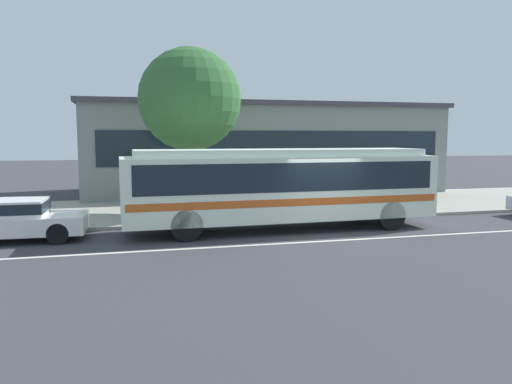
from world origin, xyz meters
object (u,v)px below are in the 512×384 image
object	(u,v)px
transit_bus	(282,183)
bus_stop_sign	(383,171)
street_tree_near_stop	(190,100)
pedestrian_waiting_near_sign	(254,188)
pedestrian_standing_by_tree	(356,190)
sedan_behind_bus	(8,218)
pedestrian_walking_along_curb	(136,194)

from	to	relation	value
transit_bus	bus_stop_sign	xyz separation A→B (m)	(4.97, 2.06, 0.18)
street_tree_near_stop	pedestrian_waiting_near_sign	bearing A→B (deg)	-9.80
transit_bus	pedestrian_waiting_near_sign	bearing A→B (deg)	91.17
pedestrian_waiting_near_sign	bus_stop_sign	bearing A→B (deg)	-16.20
pedestrian_standing_by_tree	street_tree_near_stop	size ratio (longest dim) A/B	0.25
sedan_behind_bus	bus_stop_sign	bearing A→B (deg)	7.50
sedan_behind_bus	pedestrian_standing_by_tree	world-z (taller)	pedestrian_standing_by_tree
pedestrian_waiting_near_sign	pedestrian_standing_by_tree	distance (m)	4.13
sedan_behind_bus	bus_stop_sign	world-z (taller)	bus_stop_sign
transit_bus	street_tree_near_stop	distance (m)	5.66
bus_stop_sign	sedan_behind_bus	bearing A→B (deg)	-172.50
pedestrian_waiting_near_sign	pedestrian_walking_along_curb	world-z (taller)	pedestrian_waiting_near_sign
sedan_behind_bus	bus_stop_sign	distance (m)	13.86
transit_bus	street_tree_near_stop	world-z (taller)	street_tree_near_stop
pedestrian_walking_along_curb	street_tree_near_stop	size ratio (longest dim) A/B	0.25
transit_bus	pedestrian_waiting_near_sign	distance (m)	3.56
transit_bus	pedestrian_walking_along_curb	world-z (taller)	transit_bus
pedestrian_walking_along_curb	transit_bus	bearing A→B (deg)	-30.98
street_tree_near_stop	pedestrian_standing_by_tree	bearing A→B (deg)	-16.78
bus_stop_sign	transit_bus	bearing A→B (deg)	-157.54
pedestrian_walking_along_curb	pedestrian_standing_by_tree	bearing A→B (deg)	-5.78
pedestrian_standing_by_tree	sedan_behind_bus	bearing A→B (deg)	-171.90
sedan_behind_bus	pedestrian_walking_along_curb	distance (m)	4.72
pedestrian_waiting_near_sign	sedan_behind_bus	bearing A→B (deg)	-159.31
pedestrian_standing_by_tree	bus_stop_sign	xyz separation A→B (m)	(1.20, 0.02, 0.72)
sedan_behind_bus	pedestrian_waiting_near_sign	world-z (taller)	pedestrian_waiting_near_sign
sedan_behind_bus	street_tree_near_stop	world-z (taller)	street_tree_near_stop
pedestrian_walking_along_curb	bus_stop_sign	xyz separation A→B (m)	(9.81, -0.85, 0.72)
pedestrian_standing_by_tree	street_tree_near_stop	distance (m)	7.60
sedan_behind_bus	pedestrian_walking_along_curb	xyz separation A→B (m)	(3.89, 2.65, 0.36)
pedestrian_walking_along_curb	bus_stop_sign	distance (m)	9.87
sedan_behind_bus	bus_stop_sign	xyz separation A→B (m)	(13.70, 1.80, 1.08)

